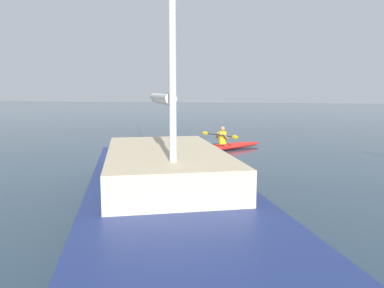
{
  "coord_description": "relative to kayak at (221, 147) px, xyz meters",
  "views": [
    {
      "loc": [
        -4.02,
        16.76,
        2.54
      ],
      "look_at": [
        -1.22,
        6.08,
        1.02
      ],
      "focal_mm": 34.9,
      "sensor_mm": 36.0,
      "label": 1
    }
  ],
  "objects": [
    {
      "name": "kayaker",
      "position": [
        -0.04,
        -0.05,
        0.48
      ],
      "size": [
        1.88,
        1.46,
        0.77
      ],
      "color": "yellow",
      "rests_on": "kayak"
    },
    {
      "name": "sailboat_small_daysailer",
      "position": [
        -0.66,
        9.48,
        0.43
      ],
      "size": [
        7.12,
        11.0,
        13.02
      ],
      "color": "navy",
      "rests_on": "ground"
    },
    {
      "name": "kayak",
      "position": [
        0.0,
        0.0,
        0.0
      ],
      "size": [
        3.45,
        4.24,
        0.29
      ],
      "color": "red",
      "rests_on": "ground"
    },
    {
      "name": "ground_plane",
      "position": [
        1.12,
        -0.6,
        -0.15
      ],
      "size": [
        160.0,
        160.0,
        0.0
      ],
      "primitive_type": "plane",
      "color": "#283D4C"
    }
  ]
}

